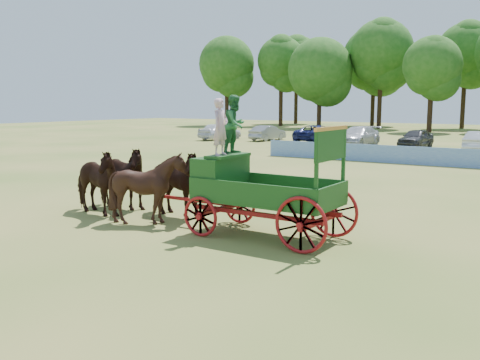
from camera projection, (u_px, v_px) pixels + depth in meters
name	position (u px, v px, depth m)	size (l,w,h in m)	color
ground	(390.00, 243.00, 13.70)	(160.00, 160.00, 0.00)	#9E8647
horse_lead_left	(94.00, 182.00, 17.04)	(1.15, 2.52, 2.13)	black
horse_lead_right	(119.00, 178.00, 17.95)	(1.15, 2.52, 2.13)	black
horse_wheel_left	(149.00, 188.00, 15.73)	(1.72, 1.94, 2.14)	black
horse_wheel_right	(174.00, 184.00, 16.64)	(1.15, 2.52, 2.13)	black
farm_dray	(244.00, 173.00, 14.52)	(6.00, 2.00, 3.78)	#A91710
sponsor_banner	(478.00, 159.00, 29.03)	(26.00, 0.08, 1.05)	blue
parked_cars	(400.00, 137.00, 43.19)	(35.47, 7.54, 1.64)	silver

